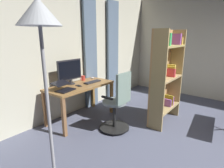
# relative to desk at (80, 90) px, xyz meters

# --- Properties ---
(back_room_partition) EXTENTS (5.69, 0.10, 2.86)m
(back_room_partition) POSITION_rel_desk_xyz_m (-0.29, -0.48, 0.79)
(back_room_partition) COLOR beige
(back_room_partition) RESTS_ON ground
(curtain_left_panel) EXTENTS (0.43, 0.06, 2.58)m
(curtain_left_panel) POSITION_rel_desk_xyz_m (-1.53, -0.37, 0.64)
(curtain_left_panel) COLOR slate
(curtain_left_panel) RESTS_ON ground
(curtain_right_panel) EXTENTS (0.38, 0.06, 2.58)m
(curtain_right_panel) POSITION_rel_desk_xyz_m (-0.68, -0.37, 0.64)
(curtain_right_panel) COLOR slate
(curtain_right_panel) RESTS_ON ground
(desk) EXTENTS (1.39, 0.66, 0.75)m
(desk) POSITION_rel_desk_xyz_m (0.00, 0.00, 0.00)
(desk) COLOR olive
(desk) RESTS_ON ground
(office_chair) EXTENTS (0.56, 0.56, 1.11)m
(office_chair) POSITION_rel_desk_xyz_m (-0.08, 0.88, -0.13)
(office_chair) COLOR black
(office_chair) RESTS_ON ground
(computer_monitor) EXTENTS (0.58, 0.18, 0.50)m
(computer_monitor) POSITION_rel_desk_xyz_m (0.08, -0.21, 0.38)
(computer_monitor) COLOR #232328
(computer_monitor) RESTS_ON desk
(computer_keyboard) EXTENTS (0.40, 0.12, 0.02)m
(computer_keyboard) POSITION_rel_desk_xyz_m (-0.29, 0.06, 0.11)
(computer_keyboard) COLOR #232328
(computer_keyboard) RESTS_ON desk
(laptop) EXTENTS (0.37, 0.37, 0.15)m
(laptop) POSITION_rel_desk_xyz_m (0.45, 0.06, 0.16)
(laptop) COLOR black
(laptop) RESTS_ON desk
(computer_mouse) EXTENTS (0.06, 0.10, 0.04)m
(computer_mouse) POSITION_rel_desk_xyz_m (-0.55, -0.19, 0.12)
(computer_mouse) COLOR white
(computer_mouse) RESTS_ON desk
(cell_phone_by_monitor) EXTENTS (0.09, 0.15, 0.01)m
(cell_phone_by_monitor) POSITION_rel_desk_xyz_m (0.08, 0.04, 0.11)
(cell_phone_by_monitor) COLOR black
(cell_phone_by_monitor) RESTS_ON desk
(mug_tea) EXTENTS (0.13, 0.09, 0.10)m
(mug_tea) POSITION_rel_desk_xyz_m (-0.30, -0.24, 0.15)
(mug_tea) COLOR #CC3D33
(mug_tea) RESTS_ON desk
(bookshelf) EXTENTS (0.91, 0.30, 1.83)m
(bookshelf) POSITION_rel_desk_xyz_m (-0.99, 1.35, 0.30)
(bookshelf) COLOR tan
(bookshelf) RESTS_ON ground
(floor_lamp) EXTENTS (0.35, 0.35, 1.99)m
(floor_lamp) POSITION_rel_desk_xyz_m (1.56, 1.35, 1.06)
(floor_lamp) COLOR black
(floor_lamp) RESTS_ON ground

